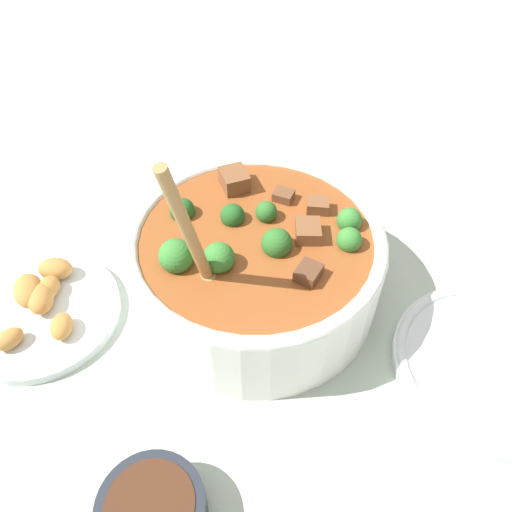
{
  "coord_description": "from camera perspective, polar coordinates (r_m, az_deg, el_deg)",
  "views": [
    {
      "loc": [
        0.36,
        -0.11,
        0.48
      ],
      "look_at": [
        0.0,
        0.0,
        0.07
      ],
      "focal_mm": 35.0,
      "sensor_mm": 36.0,
      "label": 1
    }
  ],
  "objects": [
    {
      "name": "ground_plane",
      "position": [
        0.61,
        0.0,
        -4.23
      ],
      "size": [
        4.0,
        4.0,
        0.0
      ],
      "primitive_type": "plane",
      "color": "#ADBCAD"
    },
    {
      "name": "food_plate",
      "position": [
        0.64,
        -23.36,
        -5.49
      ],
      "size": [
        0.18,
        0.18,
        0.04
      ],
      "color": "white",
      "rests_on": "ground_plane"
    },
    {
      "name": "empty_plate",
      "position": [
        0.6,
        25.24,
        -11.05
      ],
      "size": [
        0.21,
        0.21,
        0.02
      ],
      "color": "white",
      "rests_on": "ground_plane"
    },
    {
      "name": "stew_bowl",
      "position": [
        0.57,
        -0.02,
        -0.45
      ],
      "size": [
        0.29,
        0.29,
        0.25
      ],
      "color": "white",
      "rests_on": "ground_plane"
    },
    {
      "name": "condiment_bowl",
      "position": [
        0.48,
        -11.74,
        -26.63
      ],
      "size": [
        0.09,
        0.09,
        0.04
      ],
      "color": "#232833",
      "rests_on": "ground_plane"
    }
  ]
}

